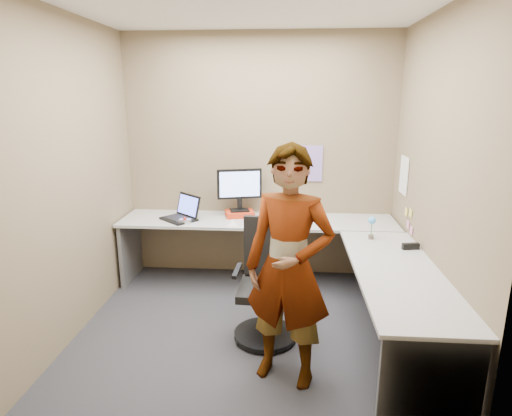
# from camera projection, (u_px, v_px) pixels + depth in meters

# --- Properties ---
(ground) EXTENTS (3.00, 3.00, 0.00)m
(ground) POSITION_uv_depth(u_px,v_px,m) (250.00, 327.00, 3.87)
(ground) COLOR #242428
(ground) RESTS_ON ground
(wall_back) EXTENTS (3.00, 0.00, 3.00)m
(wall_back) POSITION_uv_depth(u_px,v_px,m) (260.00, 158.00, 4.78)
(wall_back) COLOR brown
(wall_back) RESTS_ON ground
(wall_right) EXTENTS (0.00, 2.70, 2.70)m
(wall_right) POSITION_uv_depth(u_px,v_px,m) (435.00, 183.00, 3.42)
(wall_right) COLOR brown
(wall_right) RESTS_ON ground
(wall_left) EXTENTS (0.00, 2.70, 2.70)m
(wall_left) POSITION_uv_depth(u_px,v_px,m) (74.00, 178.00, 3.64)
(wall_left) COLOR brown
(wall_left) RESTS_ON ground
(ceiling) EXTENTS (3.00, 3.00, 0.00)m
(ceiling) POSITION_uv_depth(u_px,v_px,m) (248.00, 3.00, 3.19)
(ceiling) COLOR white
(ceiling) RESTS_ON wall_back
(desk) EXTENTS (2.98, 2.58, 0.73)m
(desk) POSITION_uv_depth(u_px,v_px,m) (299.00, 252.00, 4.07)
(desk) COLOR #A3A3A3
(desk) RESTS_ON ground
(paper_ream) EXTENTS (0.35, 0.30, 0.06)m
(paper_ream) POSITION_uv_depth(u_px,v_px,m) (240.00, 214.00, 4.75)
(paper_ream) COLOR #B62D12
(paper_ream) RESTS_ON desk
(monitor) EXTENTS (0.48, 0.20, 0.47)m
(monitor) POSITION_uv_depth(u_px,v_px,m) (240.00, 186.00, 4.69)
(monitor) COLOR black
(monitor) RESTS_ON paper_ream
(laptop) EXTENTS (0.48, 0.47, 0.26)m
(laptop) POSITION_uv_depth(u_px,v_px,m) (183.00, 213.00, 4.63)
(laptop) COLOR black
(laptop) RESTS_ON desk
(trackball_mouse) EXTENTS (0.12, 0.08, 0.07)m
(trackball_mouse) POSITION_uv_depth(u_px,v_px,m) (185.00, 221.00, 4.48)
(trackball_mouse) COLOR #B7B7BC
(trackball_mouse) RESTS_ON desk
(origami) EXTENTS (0.10, 0.10, 0.06)m
(origami) POSITION_uv_depth(u_px,v_px,m) (232.00, 222.00, 4.42)
(origami) COLOR white
(origami) RESTS_ON desk
(stapler) EXTENTS (0.15, 0.07, 0.05)m
(stapler) POSITION_uv_depth(u_px,v_px,m) (411.00, 246.00, 3.73)
(stapler) COLOR black
(stapler) RESTS_ON desk
(flower) EXTENTS (0.07, 0.07, 0.22)m
(flower) POSITION_uv_depth(u_px,v_px,m) (372.00, 224.00, 3.97)
(flower) COLOR brown
(flower) RESTS_ON desk
(calendar_purple) EXTENTS (0.30, 0.01, 0.40)m
(calendar_purple) POSITION_uv_depth(u_px,v_px,m) (309.00, 163.00, 4.75)
(calendar_purple) COLOR #846BB7
(calendar_purple) RESTS_ON wall_back
(calendar_white) EXTENTS (0.01, 0.28, 0.38)m
(calendar_white) POSITION_uv_depth(u_px,v_px,m) (404.00, 175.00, 4.32)
(calendar_white) COLOR white
(calendar_white) RESTS_ON wall_right
(sticky_note_a) EXTENTS (0.01, 0.07, 0.07)m
(sticky_note_a) POSITION_uv_depth(u_px,v_px,m) (411.00, 213.00, 4.05)
(sticky_note_a) COLOR #F2E059
(sticky_note_a) RESTS_ON wall_right
(sticky_note_b) EXTENTS (0.01, 0.07, 0.07)m
(sticky_note_b) POSITION_uv_depth(u_px,v_px,m) (408.00, 225.00, 4.14)
(sticky_note_b) COLOR pink
(sticky_note_b) RESTS_ON wall_right
(sticky_note_c) EXTENTS (0.01, 0.07, 0.07)m
(sticky_note_c) POSITION_uv_depth(u_px,v_px,m) (411.00, 230.00, 4.03)
(sticky_note_c) COLOR pink
(sticky_note_c) RESTS_ON wall_right
(sticky_note_d) EXTENTS (0.01, 0.07, 0.07)m
(sticky_note_d) POSITION_uv_depth(u_px,v_px,m) (406.00, 212.00, 4.21)
(sticky_note_d) COLOR #F2E059
(sticky_note_d) RESTS_ON wall_right
(office_chair) EXTENTS (0.54, 0.54, 1.01)m
(office_chair) POSITION_uv_depth(u_px,v_px,m) (266.00, 291.00, 3.64)
(office_chair) COLOR black
(office_chair) RESTS_ON ground
(person) EXTENTS (0.73, 0.59, 1.73)m
(person) POSITION_uv_depth(u_px,v_px,m) (289.00, 268.00, 2.98)
(person) COLOR #999399
(person) RESTS_ON ground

